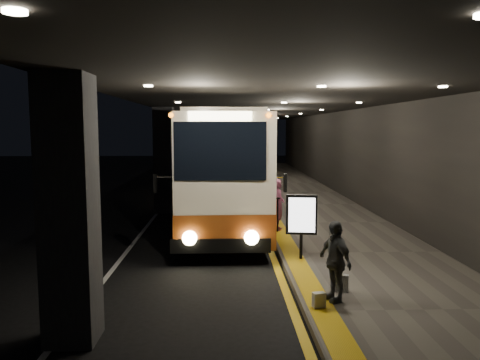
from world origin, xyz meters
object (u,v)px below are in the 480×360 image
object	(u,v)px
coach_main	(222,171)
coach_second	(222,153)
bag_plain	(319,300)
info_sign	(301,216)
passenger_waiting_grey	(335,261)
passenger_boarding	(278,205)
bag_polka	(341,283)
coach_third	(223,145)
stanchion_post	(278,215)

from	to	relation	value
coach_main	coach_second	bearing A→B (deg)	89.22
coach_second	bag_plain	xyz separation A→B (m)	(1.94, -23.89, -1.52)
info_sign	passenger_waiting_grey	bearing A→B (deg)	-78.19
passenger_boarding	bag_plain	distance (m)	6.84
passenger_boarding	passenger_waiting_grey	distance (m)	6.44
passenger_waiting_grey	bag_plain	bearing A→B (deg)	-68.57
coach_second	bag_polka	size ratio (longest dim) A/B	33.15
coach_third	passenger_boarding	size ratio (longest dim) A/B	7.25
coach_main	info_sign	size ratio (longest dim) A/B	7.57
coach_main	coach_second	xyz separation A→B (m)	(-0.05, 14.54, -0.08)
passenger_boarding	info_sign	bearing A→B (deg)	-161.14
bag_plain	stanchion_post	bearing A→B (deg)	90.44
coach_second	info_sign	xyz separation A→B (m)	(2.14, -20.58, -0.53)
coach_main	stanchion_post	xyz separation A→B (m)	(1.83, -2.85, -1.19)
coach_third	passenger_boarding	world-z (taller)	coach_third
bag_plain	info_sign	size ratio (longest dim) A/B	0.17
stanchion_post	passenger_waiting_grey	bearing A→B (deg)	-86.02
info_sign	passenger_boarding	bearing A→B (deg)	101.66
coach_second	info_sign	bearing A→B (deg)	-82.52
coach_main	passenger_waiting_grey	xyz separation A→B (m)	(2.26, -8.98, -0.95)
bag_plain	coach_main	bearing A→B (deg)	101.38
bag_polka	bag_plain	distance (m)	1.07
bag_plain	stanchion_post	world-z (taller)	stanchion_post
coach_second	bag_plain	distance (m)	24.01
passenger_waiting_grey	stanchion_post	distance (m)	6.15
info_sign	stanchion_post	world-z (taller)	info_sign
coach_third	passenger_waiting_grey	world-z (taller)	coach_third
info_sign	stanchion_post	bearing A→B (deg)	102.85
coach_second	coach_third	xyz separation A→B (m)	(0.01, 13.68, 0.05)
coach_third	passenger_boarding	distance (m)	30.84
coach_second	stanchion_post	xyz separation A→B (m)	(1.89, -17.38, -1.11)
coach_second	passenger_waiting_grey	xyz separation A→B (m)	(2.31, -23.52, -0.86)
coach_main	coach_second	world-z (taller)	coach_main
passenger_waiting_grey	info_sign	size ratio (longest dim) A/B	0.95
coach_third	bag_plain	distance (m)	37.65
coach_second	info_sign	size ratio (longest dim) A/B	7.17
coach_third	stanchion_post	size ratio (longest dim) A/B	11.10
coach_main	bag_plain	bearing A→B (deg)	-79.61
passenger_waiting_grey	stanchion_post	world-z (taller)	passenger_waiting_grey
bag_polka	coach_third	bearing A→B (deg)	94.01
coach_main	passenger_boarding	world-z (taller)	coach_main
passenger_boarding	info_sign	world-z (taller)	passenger_boarding
passenger_waiting_grey	passenger_boarding	bearing A→B (deg)	160.20
coach_second	stanchion_post	bearing A→B (deg)	-82.26
passenger_waiting_grey	bag_plain	size ratio (longest dim) A/B	5.44
bag_polka	stanchion_post	distance (m)	5.70
coach_main	info_sign	xyz separation A→B (m)	(2.08, -6.04, -0.61)
coach_main	passenger_boarding	size ratio (longest dim) A/B	7.45
bag_polka	passenger_waiting_grey	bearing A→B (deg)	-118.51
passenger_waiting_grey	info_sign	bearing A→B (deg)	160.29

